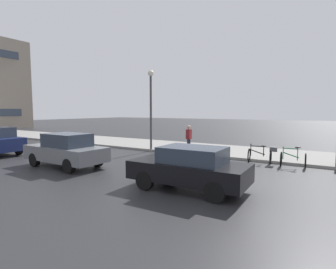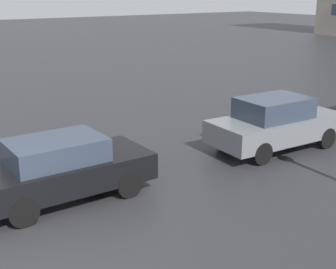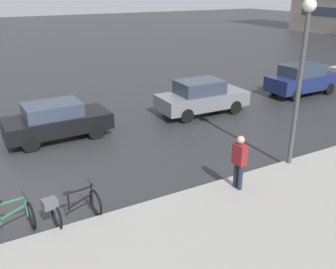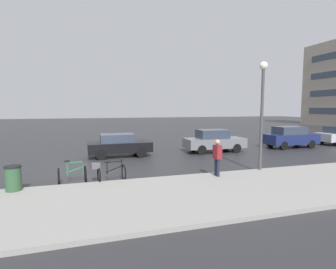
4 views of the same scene
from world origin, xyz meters
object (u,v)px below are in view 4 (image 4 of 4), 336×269
bicycle_second (108,171)px  streetlamp (262,101)px  car_black (119,145)px  trash_bin (13,180)px  bicycle_nearest (72,174)px  pedestrian (217,157)px  car_grey (214,141)px  car_navy (290,137)px

bicycle_second → streetlamp: 7.76m
car_black → trash_bin: size_ratio=3.82×
streetlamp → bicycle_nearest: bearing=-94.2°
bicycle_second → trash_bin: bearing=-81.2°
pedestrian → streetlamp: (-0.46, 2.55, 2.44)m
pedestrian → car_grey: bearing=154.1°
car_grey → pedestrian: pedestrian is taller
car_black → pedestrian: 7.54m
car_black → car_grey: 6.64m
car_grey → car_navy: car_navy is taller
pedestrian → trash_bin: pedestrian is taller
bicycle_nearest → pedestrian: bearing=79.8°
car_navy → pedestrian: size_ratio=2.39×
car_black → bicycle_second: bearing=-11.0°
car_navy → car_grey: bearing=-89.6°
car_grey → pedestrian: (6.53, -3.17, 0.20)m
trash_bin → car_navy: bearing=109.4°
car_grey → trash_bin: car_grey is taller
streetlamp → car_navy: bearing=130.0°
car_black → car_navy: size_ratio=0.95×
bicycle_nearest → car_navy: bearing=109.1°
car_black → pedestrian: bearing=27.4°
bicycle_second → car_grey: size_ratio=0.33×
streetlamp → trash_bin: (0.15, -10.54, -2.91)m
bicycle_second → car_navy: car_navy is taller
car_grey → car_navy: (-0.04, 6.68, 0.05)m
bicycle_nearest → car_black: (-5.61, 2.56, 0.36)m
bicycle_second → car_black: bearing=169.0°
car_black → bicycle_nearest: bearing=-24.5°
bicycle_second → car_black: car_black is taller
car_black → car_grey: car_grey is taller
trash_bin → bicycle_second: bearing=98.8°
bicycle_nearest → car_black: car_black is taller
bicycle_second → streetlamp: (0.37, 7.17, 2.95)m
pedestrian → bicycle_second: bearing=-100.2°
bicycle_nearest → trash_bin: size_ratio=1.09×
trash_bin → streetlamp: bearing=90.8°
pedestrian → trash_bin: (-0.31, -7.98, -0.47)m
bicycle_nearest → streetlamp: streetlamp is taller
pedestrian → trash_bin: bearing=-92.2°
trash_bin → car_black: bearing=144.8°
bicycle_second → car_black: 5.98m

